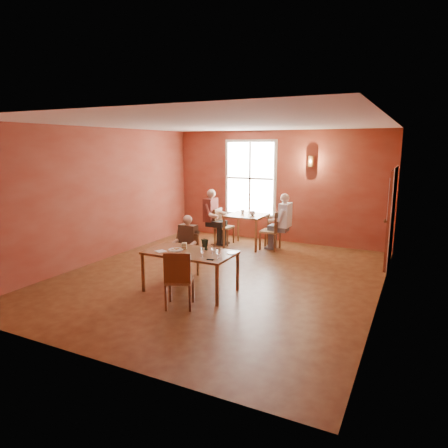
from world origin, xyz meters
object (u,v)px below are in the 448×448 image
at_px(diner_main, 185,249).
at_px(diner_white, 272,223).
at_px(second_table, 247,231).
at_px(chair_diner_maroon, 224,226).
at_px(chair_empty, 179,279).
at_px(chair_diner_main, 186,256).
at_px(chair_diner_white, 270,230).
at_px(main_table, 190,271).
at_px(diner_maroon, 223,218).

xyz_separation_m(diner_main, diner_white, (0.80, 2.83, 0.10)).
height_order(second_table, chair_diner_maroon, chair_diner_maroon).
relative_size(chair_empty, second_table, 1.00).
xyz_separation_m(chair_diner_main, diner_main, (0.00, -0.03, 0.16)).
height_order(diner_main, diner_white, diner_white).
bearing_deg(diner_main, chair_diner_maroon, -79.42).
relative_size(diner_main, chair_empty, 1.23).
distance_m(chair_diner_white, diner_white, 0.20).
distance_m(chair_diner_main, chair_diner_maroon, 2.85).
bearing_deg(main_table, diner_main, 128.88).
bearing_deg(main_table, chair_diner_main, 127.57).
bearing_deg(diner_main, main_table, 128.88).
height_order(main_table, diner_main, diner_main).
relative_size(second_table, chair_diner_maroon, 1.01).
height_order(second_table, diner_white, diner_white).
xyz_separation_m(chair_empty, chair_diner_white, (0.06, 4.14, 0.01)).
bearing_deg(chair_diner_maroon, diner_maroon, -90.00).
relative_size(chair_diner_white, diner_maroon, 0.70).
distance_m(main_table, chair_diner_maroon, 3.60).
bearing_deg(diner_white, chair_diner_maroon, 90.00).
height_order(diner_white, diner_maroon, diner_maroon).
relative_size(main_table, second_table, 1.65).
height_order(diner_main, chair_diner_maroon, diner_main).
bearing_deg(chair_empty, second_table, 74.82).
xyz_separation_m(chair_diner_main, chair_diner_white, (0.77, 2.80, 0.06)).
bearing_deg(chair_diner_main, diner_white, -105.95).
distance_m(second_table, chair_diner_white, 0.65).
height_order(main_table, chair_diner_main, chair_diner_main).
bearing_deg(chair_diner_main, main_table, 127.57).
distance_m(second_table, diner_white, 0.73).
bearing_deg(chair_diner_maroon, chair_diner_white, 90.00).
distance_m(chair_diner_main, diner_maroon, 2.87).
distance_m(main_table, second_table, 3.47).
relative_size(chair_diner_white, chair_diner_maroon, 1.04).
relative_size(diner_white, chair_diner_maroon, 1.46).
bearing_deg(chair_diner_main, chair_diner_maroon, -79.31).
height_order(chair_diner_main, second_table, chair_diner_main).
bearing_deg(main_table, second_table, 96.27).
relative_size(chair_diner_white, diner_white, 0.71).
distance_m(chair_diner_maroon, diner_maroon, 0.24).
xyz_separation_m(main_table, chair_empty, (0.21, -0.69, 0.11)).
distance_m(main_table, chair_diner_main, 0.82).
bearing_deg(diner_white, chair_diner_white, 90.00).
bearing_deg(chair_empty, chair_diner_white, 65.89).
relative_size(chair_diner_main, diner_white, 0.62).
xyz_separation_m(diner_main, chair_diner_white, (0.77, 2.83, -0.10)).
height_order(chair_diner_maroon, diner_maroon, diner_maroon).
height_order(chair_diner_main, diner_maroon, diner_maroon).
relative_size(diner_main, diner_white, 0.85).
bearing_deg(diner_main, second_table, -92.45).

